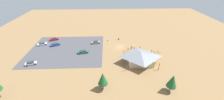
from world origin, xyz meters
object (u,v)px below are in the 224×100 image
(bicycle_yellow_edge_north, at_px, (132,47))
(pine_far_east, at_px, (103,78))
(bicycle_purple_lone_east, at_px, (159,52))
(car_red_inner_stall, at_px, (54,39))
(visitor_near_lot, at_px, (140,47))
(bicycle_black_trailside, at_px, (134,48))
(car_blue_second_row, at_px, (55,44))
(car_tan_back_corner, at_px, (96,42))
(bicycle_white_near_porch, at_px, (141,50))
(bicycle_silver_back_row, at_px, (154,52))
(pine_far_west, at_px, (173,81))
(lot_sign, at_px, (108,41))
(car_white_mid_lot, at_px, (42,44))
(car_silver_front_row, at_px, (31,63))
(bike_pavilion, at_px, (140,57))
(bicycle_red_by_bin, at_px, (127,52))
(visitor_at_bikes, at_px, (131,47))
(trash_bin, at_px, (119,39))
(bicycle_blue_mid_cluster, at_px, (128,49))

(bicycle_yellow_edge_north, bearing_deg, pine_far_east, 63.04)
(pine_far_east, height_order, bicycle_purple_lone_east, pine_far_east)
(car_red_inner_stall, height_order, visitor_near_lot, visitor_near_lot)
(bicycle_black_trailside, distance_m, car_blue_second_row, 40.75)
(bicycle_black_trailside, xyz_separation_m, car_tan_back_corner, (19.60, -6.46, 0.37))
(bicycle_white_near_porch, bearing_deg, bicycle_silver_back_row, 152.48)
(pine_far_west, bearing_deg, visitor_near_lot, -82.62)
(lot_sign, bearing_deg, car_white_mid_lot, 0.46)
(car_tan_back_corner, bearing_deg, car_silver_front_row, 35.45)
(bicycle_black_trailside, distance_m, bicycle_yellow_edge_north, 1.65)
(car_blue_second_row, bearing_deg, car_white_mid_lot, -6.75)
(lot_sign, relative_size, bicycle_yellow_edge_north, 1.49)
(pine_far_west, bearing_deg, bike_pavilion, -68.67)
(car_red_inner_stall, bearing_deg, bicycle_purple_lone_east, 163.43)
(bicycle_black_trailside, bearing_deg, bicycle_red_by_bin, 37.29)
(bicycle_yellow_edge_north, relative_size, visitor_at_bikes, 0.87)
(visitor_at_bikes, bearing_deg, visitor_near_lot, -175.80)
(bicycle_black_trailside, bearing_deg, bicycle_purple_lone_east, 156.85)
(car_tan_back_corner, distance_m, visitor_near_lot, 23.39)
(bicycle_red_by_bin, distance_m, visitor_at_bikes, 3.99)
(bicycle_red_by_bin, height_order, bicycle_purple_lone_east, bicycle_purple_lone_east)
(bicycle_purple_lone_east, relative_size, car_white_mid_lot, 0.34)
(trash_bin, height_order, car_tan_back_corner, car_tan_back_corner)
(bike_pavilion, relative_size, visitor_at_bikes, 7.73)
(lot_sign, bearing_deg, car_blue_second_row, 2.30)
(pine_far_east, bearing_deg, bicycle_blue_mid_cluster, -114.46)
(car_red_inner_stall, bearing_deg, trash_bin, 178.72)
(trash_bin, xyz_separation_m, bicycle_black_trailside, (-6.91, 10.62, -0.06))
(car_blue_second_row, xyz_separation_m, visitor_near_lot, (-43.35, 4.80, 0.18))
(car_white_mid_lot, bearing_deg, car_blue_second_row, 173.25)
(trash_bin, distance_m, car_white_mid_lot, 40.80)
(pine_far_east, height_order, bicycle_red_by_bin, pine_far_east)
(car_white_mid_lot, bearing_deg, visitor_at_bikes, 172.61)
(car_blue_second_row, xyz_separation_m, car_white_mid_lot, (6.95, -0.82, -0.01))
(bicycle_silver_back_row, relative_size, bicycle_yellow_edge_north, 0.89)
(pine_far_west, xyz_separation_m, bicycle_purple_lone_east, (-4.20, -23.59, -3.93))
(lot_sign, distance_m, car_red_inner_stall, 30.48)
(bicycle_black_trailside, bearing_deg, bike_pavilion, 91.00)
(bike_pavilion, distance_m, pine_far_east, 21.07)
(bicycle_silver_back_row, bearing_deg, bicycle_black_trailside, -27.89)
(bike_pavilion, distance_m, car_tan_back_corner, 27.14)
(bicycle_black_trailside, distance_m, bicycle_red_by_bin, 5.31)
(pine_far_east, relative_size, bicycle_purple_lone_east, 3.98)
(lot_sign, height_order, car_red_inner_stall, lot_sign)
(bicycle_yellow_edge_north, relative_size, visitor_near_lot, 0.86)
(car_silver_front_row, xyz_separation_m, car_tan_back_corner, (-25.56, -18.20, -0.00))
(bicycle_blue_mid_cluster, bearing_deg, bicycle_yellow_edge_north, -142.59)
(bicycle_blue_mid_cluster, bearing_deg, bicycle_red_by_bin, 69.95)
(bicycle_silver_back_row, xyz_separation_m, visitor_at_bikes, (10.28, -4.34, 0.50))
(car_silver_front_row, height_order, car_tan_back_corner, car_silver_front_row)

